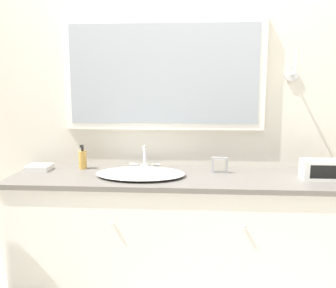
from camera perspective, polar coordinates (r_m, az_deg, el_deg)
wall_back at (r=2.58m, az=1.99°, el=5.81°), size 8.00×0.18×2.55m
vanity_counter at (r=2.48m, az=1.72°, el=-14.57°), size 2.11×0.57×0.87m
sink_basin at (r=2.34m, az=-4.17°, el=-4.44°), size 0.55×0.41×0.16m
soap_bottle at (r=2.58m, az=-12.87°, el=-2.25°), size 0.05×0.05×0.16m
appliance_box at (r=2.42m, az=22.34°, el=-3.65°), size 0.23×0.12×0.12m
picture_frame at (r=2.42m, az=7.90°, el=-3.21°), size 0.10×0.01×0.10m
hand_towel_near_sink at (r=2.63m, az=-19.01°, el=-3.40°), size 0.15×0.13×0.03m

